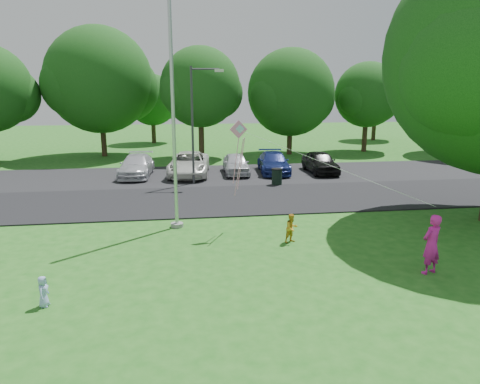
{
  "coord_description": "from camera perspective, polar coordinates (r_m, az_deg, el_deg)",
  "views": [
    {
      "loc": [
        -3.26,
        -11.6,
        5.34
      ],
      "look_at": [
        -1.08,
        4.0,
        1.6
      ],
      "focal_mm": 32.0,
      "sensor_mm": 36.0,
      "label": 1
    }
  ],
  "objects": [
    {
      "name": "ground",
      "position": [
        13.18,
        7.21,
        -10.66
      ],
      "size": [
        120.0,
        120.0,
        0.0
      ],
      "primitive_type": "plane",
      "color": "#206219",
      "rests_on": "ground"
    },
    {
      "name": "park_road",
      "position": [
        21.52,
        1.02,
        -0.93
      ],
      "size": [
        60.0,
        6.0,
        0.06
      ],
      "primitive_type": "cube",
      "color": "black",
      "rests_on": "ground"
    },
    {
      "name": "parking_strip",
      "position": [
        27.81,
        -1.06,
        2.34
      ],
      "size": [
        42.0,
        7.0,
        0.06
      ],
      "primitive_type": "cube",
      "color": "black",
      "rests_on": "ground"
    },
    {
      "name": "flagpole",
      "position": [
        16.65,
        -8.86,
        9.16
      ],
      "size": [
        0.5,
        0.5,
        10.0
      ],
      "color": "#B7BABF",
      "rests_on": "ground"
    },
    {
      "name": "street_lamp",
      "position": [
        24.63,
        -5.77,
        10.19
      ],
      "size": [
        1.88,
        0.4,
        6.67
      ],
      "rotation": [
        0.0,
        0.0,
        -0.12
      ],
      "color": "#3F3F44",
      "rests_on": "ground"
    },
    {
      "name": "trash_can",
      "position": [
        24.73,
        4.94,
        2.02
      ],
      "size": [
        0.63,
        0.63,
        0.99
      ],
      "rotation": [
        0.0,
        0.0,
        -0.13
      ],
      "color": "black",
      "rests_on": "ground"
    },
    {
      "name": "tree_row",
      "position": [
        36.16,
        -0.24,
        13.94
      ],
      "size": [
        64.35,
        11.94,
        10.88
      ],
      "color": "#332316",
      "rests_on": "ground"
    },
    {
      "name": "horizon_trees",
      "position": [
        46.08,
        1.24,
        12.06
      ],
      "size": [
        77.46,
        7.2,
        7.02
      ],
      "color": "#332316",
      "rests_on": "ground"
    },
    {
      "name": "parked_cars",
      "position": [
        27.65,
        -2.21,
        3.8
      ],
      "size": [
        13.79,
        5.51,
        1.47
      ],
      "color": "silver",
      "rests_on": "ground"
    },
    {
      "name": "woman",
      "position": [
        13.93,
        24.17,
        -6.39
      ],
      "size": [
        0.78,
        0.64,
        1.83
      ],
      "primitive_type": "imported",
      "rotation": [
        0.0,
        0.0,
        3.49
      ],
      "color": "#D21C98",
      "rests_on": "ground"
    },
    {
      "name": "child_yellow",
      "position": [
        15.51,
        6.91,
        -4.81
      ],
      "size": [
        0.64,
        0.58,
        1.06
      ],
      "primitive_type": "imported",
      "rotation": [
        0.0,
        0.0,
        0.44
      ],
      "color": "gold",
      "rests_on": "ground"
    },
    {
      "name": "child_blue",
      "position": [
        12.13,
        -24.76,
        -11.96
      ],
      "size": [
        0.29,
        0.42,
        0.81
      ],
      "primitive_type": "imported",
      "rotation": [
        0.0,
        0.0,
        1.5
      ],
      "color": "#97B0E7",
      "rests_on": "ground"
    },
    {
      "name": "kite",
      "position": [
        15.93,
        0.23,
        6.76
      ],
      "size": [
        5.46,
        5.02,
        2.94
      ],
      "rotation": [
        0.0,
        0.0,
        0.07
      ],
      "color": "pink",
      "rests_on": "ground"
    }
  ]
}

